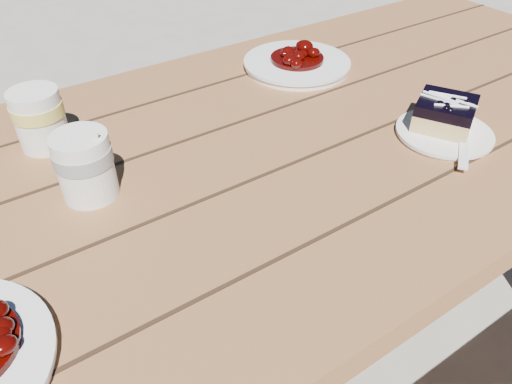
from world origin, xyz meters
TOP-DOWN VIEW (x-y plane):
  - picnic_table at (0.00, -0.00)m, footprint 2.00×1.55m
  - dessert_plate at (0.33, -0.16)m, footprint 0.16×0.16m
  - blueberry_cake at (0.34, -0.15)m, footprint 0.13×0.13m
  - fork_dessert at (0.31, -0.22)m, footprint 0.14×0.12m
  - coffee_cup at (-0.24, 0.03)m, footprint 0.08×0.08m
  - second_plate at (0.29, 0.21)m, footprint 0.23×0.23m
  - second_stew at (0.29, 0.21)m, footprint 0.12×0.12m
  - second_cup at (-0.25, 0.20)m, footprint 0.08×0.08m

SIDE VIEW (x-z plane):
  - picnic_table at x=0.00m, z-range 0.21..0.96m
  - dessert_plate at x=0.33m, z-range 0.75..0.76m
  - second_plate at x=0.29m, z-range 0.75..0.77m
  - fork_dessert at x=0.31m, z-range 0.76..0.76m
  - blueberry_cake at x=0.34m, z-range 0.76..0.81m
  - second_stew at x=0.29m, z-range 0.77..0.81m
  - coffee_cup at x=-0.24m, z-range 0.75..0.85m
  - second_cup at x=-0.25m, z-range 0.75..0.85m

